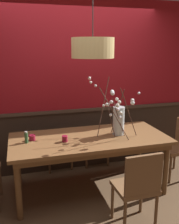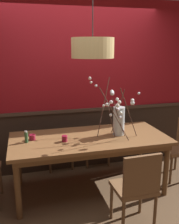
{
  "view_description": "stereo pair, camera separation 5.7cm",
  "coord_description": "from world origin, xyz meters",
  "px_view_note": "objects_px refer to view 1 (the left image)",
  "views": [
    {
      "loc": [
        -0.86,
        -3.01,
        1.93
      ],
      "look_at": [
        0.0,
        0.0,
        1.12
      ],
      "focal_mm": 40.34,
      "sensor_mm": 36.0,
      "label": 1
    },
    {
      "loc": [
        -0.81,
        -3.03,
        1.93
      ],
      "look_at": [
        0.0,
        0.0,
        1.12
      ],
      "focal_mm": 40.34,
      "sensor_mm": 36.0,
      "label": 2
    }
  ],
  "objects_px": {
    "chair_far_side_left": "(56,136)",
    "chair_far_side_right": "(94,133)",
    "chair_head_east_end": "(178,145)",
    "chair_near_side_right": "(138,186)",
    "vase_with_blossoms": "(118,120)",
    "dining_table": "(89,143)",
    "candle_holder_nearer_center": "(65,139)",
    "condiment_bottle": "(26,137)",
    "candle_holder_nearer_edge": "(32,138)",
    "pendant_lamp": "(93,48)"
  },
  "relations": [
    {
      "from": "chair_far_side_right",
      "to": "chair_near_side_right",
      "type": "distance_m",
      "value": 1.74
    },
    {
      "from": "chair_head_east_end",
      "to": "candle_holder_nearer_center",
      "type": "distance_m",
      "value": 1.78
    },
    {
      "from": "dining_table",
      "to": "chair_far_side_right",
      "type": "relative_size",
      "value": 2.31
    },
    {
      "from": "pendant_lamp",
      "to": "dining_table",
      "type": "bearing_deg",
      "value": 103.7
    },
    {
      "from": "chair_near_side_right",
      "to": "candle_holder_nearer_center",
      "type": "relative_size",
      "value": 11.6
    },
    {
      "from": "chair_far_side_left",
      "to": "chair_near_side_right",
      "type": "distance_m",
      "value": 1.87
    },
    {
      "from": "chair_head_east_end",
      "to": "chair_near_side_right",
      "type": "xyz_separation_m",
      "value": [
        -1.13,
        -0.92,
        0.02
      ]
    },
    {
      "from": "chair_far_side_left",
      "to": "chair_far_side_right",
      "type": "bearing_deg",
      "value": -3.37
    },
    {
      "from": "condiment_bottle",
      "to": "chair_head_east_end",
      "type": "bearing_deg",
      "value": 0.54
    },
    {
      "from": "dining_table",
      "to": "chair_far_side_right",
      "type": "distance_m",
      "value": 0.93
    },
    {
      "from": "chair_head_east_end",
      "to": "condiment_bottle",
      "type": "distance_m",
      "value": 2.24
    },
    {
      "from": "chair_far_side_left",
      "to": "chair_near_side_right",
      "type": "height_order",
      "value": "chair_near_side_right"
    },
    {
      "from": "dining_table",
      "to": "chair_head_east_end",
      "type": "xyz_separation_m",
      "value": [
        1.4,
        0.03,
        -0.2
      ]
    },
    {
      "from": "candle_holder_nearer_center",
      "to": "condiment_bottle",
      "type": "height_order",
      "value": "condiment_bottle"
    },
    {
      "from": "chair_far_side_left",
      "to": "pendant_lamp",
      "type": "distance_m",
      "value": 1.75
    },
    {
      "from": "chair_head_east_end",
      "to": "chair_far_side_left",
      "type": "relative_size",
      "value": 0.96
    },
    {
      "from": "dining_table",
      "to": "condiment_bottle",
      "type": "distance_m",
      "value": 0.82
    },
    {
      "from": "dining_table",
      "to": "chair_head_east_end",
      "type": "height_order",
      "value": "chair_head_east_end"
    },
    {
      "from": "candle_holder_nearer_edge",
      "to": "chair_far_side_right",
      "type": "bearing_deg",
      "value": 35.91
    },
    {
      "from": "candle_holder_nearer_center",
      "to": "dining_table",
      "type": "bearing_deg",
      "value": 12.68
    },
    {
      "from": "pendant_lamp",
      "to": "candle_holder_nearer_edge",
      "type": "bearing_deg",
      "value": 167.72
    },
    {
      "from": "chair_head_east_end",
      "to": "candle_holder_nearer_edge",
      "type": "relative_size",
      "value": 10.32
    },
    {
      "from": "chair_head_east_end",
      "to": "chair_near_side_right",
      "type": "relative_size",
      "value": 0.96
    },
    {
      "from": "vase_with_blossoms",
      "to": "chair_near_side_right",
      "type": "bearing_deg",
      "value": -97.76
    },
    {
      "from": "dining_table",
      "to": "chair_far_side_left",
      "type": "height_order",
      "value": "chair_far_side_left"
    },
    {
      "from": "vase_with_blossoms",
      "to": "candle_holder_nearer_edge",
      "type": "relative_size",
      "value": 9.12
    },
    {
      "from": "chair_near_side_right",
      "to": "vase_with_blossoms",
      "type": "relative_size",
      "value": 1.18
    },
    {
      "from": "chair_far_side_left",
      "to": "candle_holder_nearer_center",
      "type": "height_order",
      "value": "chair_far_side_left"
    },
    {
      "from": "candle_holder_nearer_edge",
      "to": "pendant_lamp",
      "type": "distance_m",
      "value": 1.35
    },
    {
      "from": "chair_far_side_left",
      "to": "candle_holder_nearer_center",
      "type": "xyz_separation_m",
      "value": [
        -0.03,
        -0.97,
        0.31
      ]
    },
    {
      "from": "chair_head_east_end",
      "to": "vase_with_blossoms",
      "type": "relative_size",
      "value": 1.13
    },
    {
      "from": "chair_near_side_right",
      "to": "condiment_bottle",
      "type": "xyz_separation_m",
      "value": [
        -1.09,
        0.89,
        0.33
      ]
    },
    {
      "from": "dining_table",
      "to": "chair_far_side_right",
      "type": "xyz_separation_m",
      "value": [
        0.32,
        0.86,
        -0.19
      ]
    },
    {
      "from": "vase_with_blossoms",
      "to": "chair_far_side_right",
      "type": "bearing_deg",
      "value": 94.58
    },
    {
      "from": "chair_far_side_right",
      "to": "candle_holder_nearer_edge",
      "type": "distance_m",
      "value": 1.34
    },
    {
      "from": "chair_far_side_left",
      "to": "candle_holder_nearer_edge",
      "type": "xyz_separation_m",
      "value": [
        -0.42,
        -0.8,
        0.31
      ]
    },
    {
      "from": "chair_near_side_right",
      "to": "candle_holder_nearer_center",
      "type": "height_order",
      "value": "chair_near_side_right"
    },
    {
      "from": "condiment_bottle",
      "to": "chair_far_side_right",
      "type": "bearing_deg",
      "value": 36.64
    },
    {
      "from": "dining_table",
      "to": "condiment_bottle",
      "type": "relative_size",
      "value": 13.66
    },
    {
      "from": "vase_with_blossoms",
      "to": "pendant_lamp",
      "type": "xyz_separation_m",
      "value": [
        -0.38,
        -0.06,
        0.93
      ]
    },
    {
      "from": "vase_with_blossoms",
      "to": "candle_holder_nearer_edge",
      "type": "distance_m",
      "value": 1.15
    },
    {
      "from": "chair_far_side_left",
      "to": "vase_with_blossoms",
      "type": "xyz_separation_m",
      "value": [
        0.71,
        -0.91,
        0.49
      ]
    },
    {
      "from": "candle_holder_nearer_center",
      "to": "candle_holder_nearer_edge",
      "type": "height_order",
      "value": "candle_holder_nearer_center"
    },
    {
      "from": "chair_near_side_right",
      "to": "candle_holder_nearer_edge",
      "type": "distance_m",
      "value": 1.43
    },
    {
      "from": "pendant_lamp",
      "to": "candle_holder_nearer_center",
      "type": "bearing_deg",
      "value": -179.64
    },
    {
      "from": "chair_far_side_left",
      "to": "chair_far_side_right",
      "type": "xyz_separation_m",
      "value": [
        0.64,
        -0.04,
        0.0
      ]
    },
    {
      "from": "dining_table",
      "to": "candle_holder_nearer_edge",
      "type": "bearing_deg",
      "value": 173.12
    },
    {
      "from": "chair_head_east_end",
      "to": "chair_far_side_left",
      "type": "bearing_deg",
      "value": 153.41
    },
    {
      "from": "chair_head_east_end",
      "to": "candle_holder_nearer_edge",
      "type": "bearing_deg",
      "value": 178.51
    },
    {
      "from": "dining_table",
      "to": "vase_with_blossoms",
      "type": "xyz_separation_m",
      "value": [
        0.39,
        -0.02,
        0.3
      ]
    }
  ]
}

